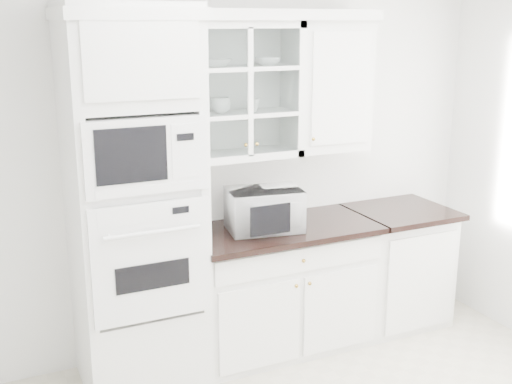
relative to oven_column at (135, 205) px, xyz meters
name	(u,v)px	position (x,y,z in m)	size (l,w,h in m)	color
room_shell	(325,127)	(0.75, -0.99, 0.58)	(4.00, 3.50, 2.70)	white
oven_column	(135,205)	(0.00, 0.00, 0.00)	(0.76, 0.68, 2.40)	white
base_cabinet_run	(281,286)	(1.03, 0.03, -0.74)	(1.32, 0.67, 0.92)	white
extra_base_cabinet	(396,265)	(2.03, 0.03, -0.74)	(0.72, 0.67, 0.92)	white
upper_cabinet_glass	(240,91)	(0.78, 0.17, 0.65)	(0.80, 0.33, 0.90)	white
upper_cabinet_solid	(328,86)	(1.46, 0.17, 0.65)	(0.55, 0.33, 0.90)	white
crown_molding	(226,14)	(0.68, 0.14, 1.14)	(2.14, 0.38, 0.07)	white
countertop_microwave	(264,209)	(0.88, 0.01, -0.14)	(0.49, 0.41, 0.28)	white
bowl_a	(216,63)	(0.61, 0.17, 0.84)	(0.21, 0.21, 0.05)	white
bowl_b	(268,61)	(0.98, 0.15, 0.84)	(0.17, 0.17, 0.05)	white
cup_a	(221,105)	(0.64, 0.16, 0.56)	(0.13, 0.13, 0.10)	white
cup_b	(253,105)	(0.87, 0.15, 0.55)	(0.10, 0.10, 0.09)	white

